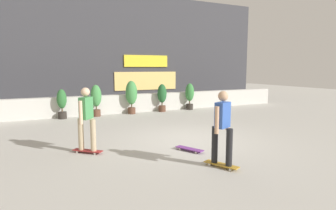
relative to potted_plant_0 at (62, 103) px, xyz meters
name	(u,v)px	position (x,y,z in m)	size (l,w,h in m)	color
ground_plane	(189,140)	(3.12, -5.55, -0.71)	(48.00, 48.00, 0.00)	#B2AFA8
planter_wall	(128,103)	(3.12, 0.45, -0.26)	(18.00, 0.40, 0.90)	beige
building_backdrop	(107,50)	(3.12, 4.45, 2.54)	(20.00, 2.08, 6.50)	#38383D
potted_plant_0	(62,103)	(0.00, 0.00, 0.00)	(0.41, 0.41, 1.28)	#2D2823
potted_plant_1	(96,98)	(1.46, 0.00, 0.12)	(0.48, 0.48, 1.43)	brown
potted_plant_2	(131,95)	(3.14, 0.00, 0.22)	(0.55, 0.55, 1.58)	brown
potted_plant_3	(162,96)	(4.74, 0.00, 0.08)	(0.46, 0.46, 1.39)	brown
potted_plant_4	(190,95)	(6.34, 0.00, 0.08)	(0.46, 0.46, 1.38)	#2D2823
skater_far_left	(222,126)	(2.54, -7.97, 0.23)	(0.52, 0.81, 1.70)	#BF8C26
skater_mid_plaza	(86,117)	(0.07, -5.59, 0.23)	(0.72, 0.69, 1.70)	maroon
skateboard_near_camera	(189,149)	(2.53, -6.59, -0.64)	(0.52, 0.81, 0.08)	#72338C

